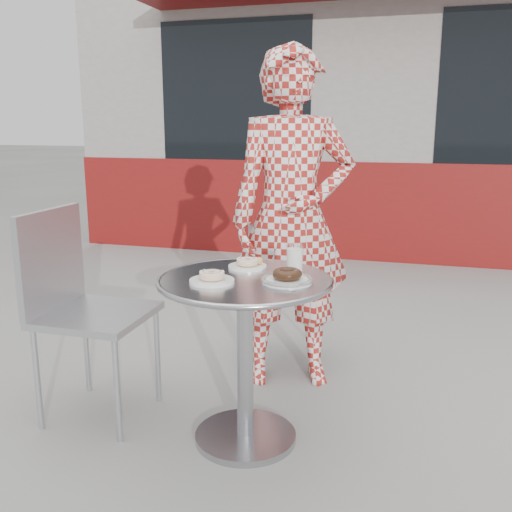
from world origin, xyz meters
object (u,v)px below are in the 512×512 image
(plate_checker, at_px, (287,278))
(milk_cup, at_px, (295,258))
(chair_left, at_px, (97,354))
(seated_person, at_px, (292,220))
(chair_far, at_px, (287,318))
(bistro_table, at_px, (245,320))
(plate_near, at_px, (212,278))
(plate_far, at_px, (248,264))

(plate_checker, bearing_deg, milk_cup, 93.27)
(chair_left, bearing_deg, seated_person, -50.95)
(chair_left, bearing_deg, milk_cup, -81.02)
(chair_far, bearing_deg, seated_person, 99.25)
(chair_left, height_order, plate_checker, chair_left)
(seated_person, relative_size, plate_checker, 8.44)
(bistro_table, distance_m, plate_near, 0.25)
(chair_far, relative_size, chair_left, 0.85)
(chair_left, xyz_separation_m, plate_near, (0.64, -0.13, 0.46))
(plate_checker, bearing_deg, chair_left, 177.55)
(chair_left, height_order, milk_cup, chair_left)
(milk_cup, bearing_deg, bistro_table, -133.35)
(chair_far, distance_m, plate_checker, 1.08)
(bistro_table, xyz_separation_m, plate_near, (-0.11, -0.10, 0.20))
(seated_person, relative_size, milk_cup, 14.98)
(chair_left, bearing_deg, plate_far, -79.01)
(chair_left, xyz_separation_m, plate_checker, (0.93, -0.04, 0.46))
(bistro_table, xyz_separation_m, plate_checker, (0.18, -0.01, 0.20))
(chair_far, distance_m, plate_far, 0.91)
(plate_far, relative_size, plate_checker, 0.81)
(plate_near, bearing_deg, seated_person, 78.66)
(bistro_table, height_order, seated_person, seated_person)
(plate_near, xyz_separation_m, milk_cup, (0.28, 0.28, 0.04))
(seated_person, bearing_deg, plate_checker, -97.50)
(chair_left, relative_size, plate_far, 5.81)
(chair_far, bearing_deg, plate_near, 77.52)
(seated_person, distance_m, plate_near, 0.80)
(chair_far, xyz_separation_m, plate_far, (-0.01, -0.75, 0.50))
(chair_far, relative_size, plate_far, 4.91)
(seated_person, relative_size, plate_far, 10.35)
(bistro_table, height_order, milk_cup, milk_cup)
(chair_left, distance_m, seated_person, 1.18)
(plate_near, height_order, plate_checker, plate_checker)
(chair_far, height_order, milk_cup, milk_cup)
(plate_checker, bearing_deg, chair_far, 102.75)
(chair_far, xyz_separation_m, milk_cup, (0.20, -0.75, 0.54))
(bistro_table, relative_size, milk_cup, 6.34)
(seated_person, bearing_deg, plate_near, -119.96)
(plate_near, distance_m, milk_cup, 0.40)
(seated_person, height_order, plate_near, seated_person)
(plate_far, bearing_deg, milk_cup, 2.39)
(plate_checker, height_order, milk_cup, milk_cup)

